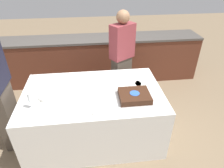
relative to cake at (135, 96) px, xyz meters
name	(u,v)px	position (x,y,z in m)	size (l,w,h in m)	color
ground_plane	(95,134)	(-0.51, 0.20, -0.81)	(14.00, 14.00, 0.00)	#7A664C
back_counter	(90,59)	(-0.51, 1.83, -0.35)	(4.40, 0.58, 0.92)	#5B2D1E
dining_table	(94,114)	(-0.51, 0.20, -0.42)	(1.81, 1.11, 0.77)	white
cake	(135,96)	(0.00, 0.00, 0.00)	(0.41, 0.36, 0.08)	#B7B2AD
plate_stack	(48,97)	(-1.06, 0.14, -0.02)	(0.21, 0.21, 0.04)	white
wine_glass	(30,98)	(-1.21, -0.03, 0.10)	(0.06, 0.06, 0.20)	white
side_plate_near_cake	(135,84)	(0.08, 0.33, -0.04)	(0.18, 0.18, 0.00)	white
side_plate_right_edge	(142,84)	(0.17, 0.32, -0.04)	(0.18, 0.18, 0.00)	white
utensil_pile	(99,111)	(-0.45, -0.21, -0.03)	(0.15, 0.11, 0.02)	white
person_cutting_cake	(122,59)	(0.00, 0.98, 0.03)	(0.43, 0.37, 1.61)	#4C4238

